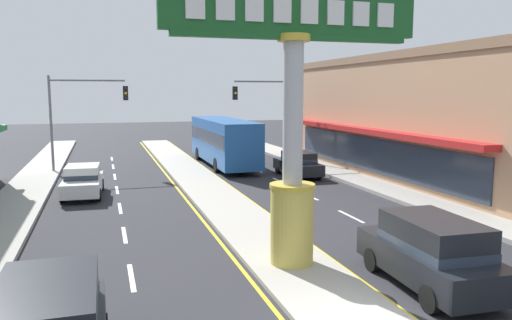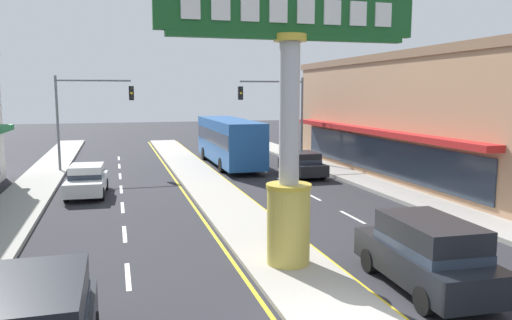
# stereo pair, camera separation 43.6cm
# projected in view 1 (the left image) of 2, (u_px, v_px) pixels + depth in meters

# --- Properties ---
(median_strip) EXTENTS (2.55, 52.00, 0.14)m
(median_strip) POSITION_uv_depth(u_px,v_px,m) (202.00, 184.00, 27.75)
(median_strip) COLOR #A39E93
(median_strip) RESTS_ON ground
(sidewalk_left) EXTENTS (2.41, 60.00, 0.18)m
(sidewalk_left) POSITION_uv_depth(u_px,v_px,m) (18.00, 202.00, 23.20)
(sidewalk_left) COLOR #9E9B93
(sidewalk_left) RESTS_ON ground
(sidewalk_right) EXTENTS (2.41, 60.00, 0.18)m
(sidewalk_right) POSITION_uv_depth(u_px,v_px,m) (365.00, 181.00, 28.51)
(sidewalk_right) COLOR #9E9B93
(sidewalk_right) RESTS_ON ground
(lane_markings) EXTENTS (9.29, 52.00, 0.01)m
(lane_markings) POSITION_uv_depth(u_px,v_px,m) (207.00, 190.00, 26.48)
(lane_markings) COLOR silver
(lane_markings) RESTS_ON ground
(district_sign) EXTENTS (7.49, 1.32, 7.98)m
(district_sign) POSITION_uv_depth(u_px,v_px,m) (293.00, 127.00, 14.19)
(district_sign) COLOR gold
(district_sign) RESTS_ON median_strip
(storefront_right) EXTENTS (10.86, 24.31, 7.35)m
(storefront_right) POSITION_uv_depth(u_px,v_px,m) (442.00, 116.00, 30.66)
(storefront_right) COLOR tan
(storefront_right) RESTS_ON ground
(traffic_light_left_side) EXTENTS (4.86, 0.46, 6.20)m
(traffic_light_left_side) POSITION_uv_depth(u_px,v_px,m) (80.00, 106.00, 31.76)
(traffic_light_left_side) COLOR slate
(traffic_light_left_side) RESTS_ON ground
(traffic_light_right_side) EXTENTS (4.86, 0.46, 6.20)m
(traffic_light_right_side) POSITION_uv_depth(u_px,v_px,m) (274.00, 105.00, 35.40)
(traffic_light_right_side) COLOR slate
(traffic_light_right_side) RESTS_ON ground
(suv_near_right_lane) EXTENTS (2.12, 4.68, 1.90)m
(suv_near_right_lane) POSITION_uv_depth(u_px,v_px,m) (431.00, 252.00, 13.07)
(suv_near_right_lane) COLOR black
(suv_near_right_lane) RESTS_ON ground
(bus_far_right_lane) EXTENTS (2.60, 11.21, 3.26)m
(bus_far_right_lane) POSITION_uv_depth(u_px,v_px,m) (223.00, 139.00, 35.09)
(bus_far_right_lane) COLOR #1E5199
(bus_far_right_lane) RESTS_ON ground
(sedan_mid_left_lane) EXTENTS (2.01, 4.39, 1.53)m
(sedan_mid_left_lane) POSITION_uv_depth(u_px,v_px,m) (83.00, 181.00, 24.76)
(sedan_mid_left_lane) COLOR white
(sedan_mid_left_lane) RESTS_ON ground
(sedan_far_left_oncoming) EXTENTS (1.87, 4.32, 1.53)m
(sedan_far_left_oncoming) POSITION_uv_depth(u_px,v_px,m) (298.00, 164.00, 30.60)
(sedan_far_left_oncoming) COLOR black
(sedan_far_left_oncoming) RESTS_ON ground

